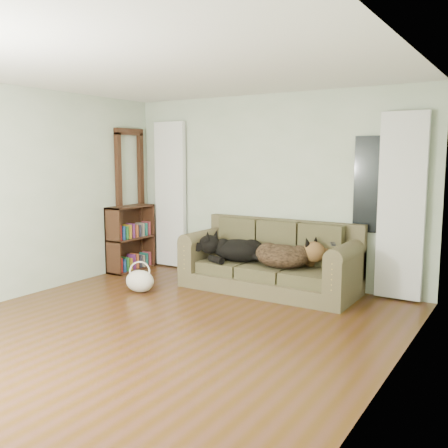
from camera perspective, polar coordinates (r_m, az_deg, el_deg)
The scene contains 15 objects.
floor at distance 5.20m, azimuth -7.70°, elevation -12.00°, with size 5.00×5.00×0.00m, color #45280B.
ceiling at distance 4.97m, azimuth -8.27°, elevation 17.52°, with size 5.00×5.00×0.00m, color white.
wall_back at distance 7.01m, azimuth 5.28°, elevation 4.05°, with size 4.50×0.04×2.60m, color beige.
wall_left at distance 6.59m, azimuth -23.19°, elevation 3.21°, with size 0.04×5.00×2.60m, color beige.
wall_right at distance 3.88m, azimuth 18.43°, elevation 0.67°, with size 0.04×5.00×2.60m, color beige.
curtain_left at distance 7.87m, azimuth -6.14°, elevation 3.34°, with size 0.55×0.08×2.25m, color white.
curtain_right at distance 6.34m, azimuth 19.61°, elevation 1.87°, with size 0.55×0.08×2.25m, color white.
window_pane at distance 6.45m, azimuth 16.77°, elevation 4.32°, with size 0.50×0.03×1.20m, color black.
door_casing at distance 7.92m, azimuth -10.64°, elevation 2.56°, with size 0.07×0.60×2.10m, color black.
sofa at distance 6.54m, azimuth 5.16°, elevation -3.74°, with size 2.28×0.98×0.93m, color brown.
dog_black_lab at distance 6.72m, azimuth 1.32°, elevation -3.14°, with size 0.72×0.50×0.30m, color black.
dog_shepherd at distance 6.37m, azimuth 7.02°, elevation -3.72°, with size 0.74×0.52×0.33m, color black.
tv_remote at distance 5.99m, azimuth 12.34°, elevation -2.23°, with size 0.05×0.18×0.02m, color black.
tote_bag at distance 6.59m, azimuth -9.59°, elevation -6.32°, with size 0.40×0.31×0.29m, color silver.
bookshelf at distance 7.81m, azimuth -10.62°, elevation -1.58°, with size 0.30×0.80×1.00m, color black.
Camera 1 is at (3.15, -3.75, 1.75)m, focal length 40.00 mm.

